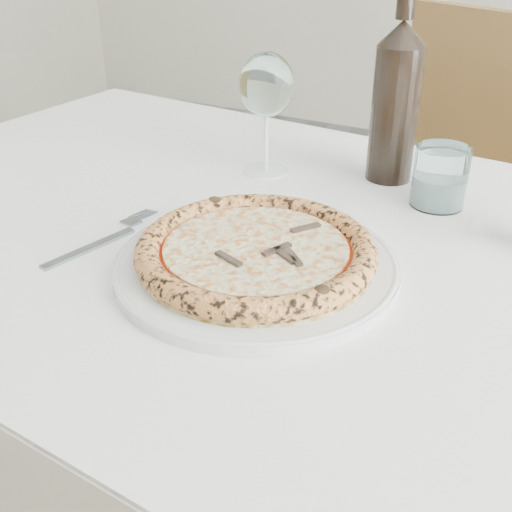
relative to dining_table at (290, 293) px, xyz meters
The scene contains 8 objects.
dining_table is the anchor object (origin of this frame).
chair_far 0.79m from the dining_table, 86.85° to the left, with size 0.61×0.61×0.93m.
plate 0.14m from the dining_table, 90.00° to the right, with size 0.34×0.34×0.02m.
pizza 0.15m from the dining_table, 90.00° to the right, with size 0.28×0.28×0.03m.
fork 0.26m from the dining_table, 149.28° to the right, with size 0.04×0.19×0.00m.
wine_glass 0.32m from the dining_table, 125.80° to the left, with size 0.09×0.09×0.19m.
tumbler 0.27m from the dining_table, 53.32° to the left, with size 0.08×0.08×0.09m.
wine_bottle 0.33m from the dining_table, 79.49° to the left, with size 0.07×0.07×0.29m.
Camera 1 is at (0.49, -0.42, 1.14)m, focal length 45.00 mm.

